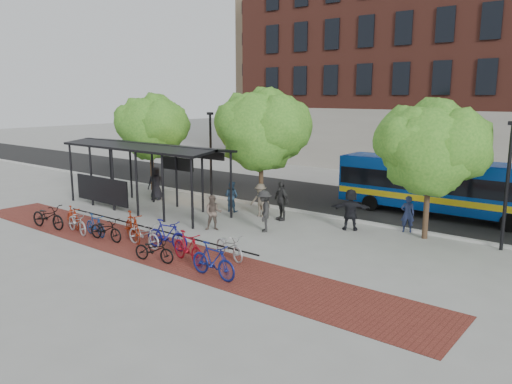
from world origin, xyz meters
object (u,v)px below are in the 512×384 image
Objects in this scene: lamp_post_right at (507,183)px; bike_5 at (133,227)px; pedestrian_9 at (264,211)px; bike_10 at (229,246)px; bus_shelter at (143,154)px; pedestrian_4 at (281,200)px; tree_c at (433,145)px; bus at (443,184)px; tree_a at (152,125)px; bike_4 at (106,229)px; bike_6 at (144,234)px; bike_1 at (73,218)px; bike_11 at (213,261)px; lamp_post_left at (211,153)px; bike_0 at (48,216)px; bike_9 at (188,247)px; pedestrian_0 at (156,183)px; bike_3 at (95,225)px; bike_2 at (77,222)px; pedestrian_2 at (231,196)px; pedestrian_5 at (351,209)px; bike_8 at (154,250)px; tree_b at (263,127)px; pedestrian_8 at (213,213)px; pedestrian_3 at (261,200)px; pedestrian_7 at (408,214)px.

lamp_post_right reaches higher than bike_5.
bike_5 is 1.10× the size of pedestrian_9.
bike_5 is 1.10× the size of bike_10.
bus_shelter is 8.06m from pedestrian_4.
tree_c is 5.15m from bus.
bike_5 is at bearing -44.38° from tree_a.
bike_4 is at bearing -126.65° from bus.
bike_5 is 1.00m from bike_6.
bike_11 is (9.50, -0.59, 0.09)m from bike_1.
lamp_post_left reaches higher than bike_0.
bus is at bearing -8.95° from bike_9.
pedestrian_4 is (7.57, 8.03, 0.43)m from bike_0.
pedestrian_0 is (-1.14, 7.44, 0.41)m from bike_0.
bike_11 is at bearing -97.89° from bike_6.
bike_2 is at bearing 109.58° from bike_3.
lamp_post_left is 2.64× the size of bike_9.
tree_c reaches higher than pedestrian_2.
pedestrian_5 is (-3.28, -0.83, -3.09)m from tree_c.
bike_8 is (-9.75, -9.62, -2.29)m from lamp_post_right.
bike_6 is 9.29m from pedestrian_5.
tree_b is 3.33× the size of bike_9.
bus is 15.12m from bike_8.
lamp_post_right is 3.13× the size of pedestrian_8.
bike_2 is at bearing -130.00° from pedestrian_3.
tree_a is 12.74m from pedestrian_9.
pedestrian_0 reaches higher than bike_3.
bike_1 is 12.85m from pedestrian_5.
bus_shelter reaches higher than bike_8.
bike_11 reaches higher than bike_2.
pedestrian_9 is at bearing -28.68° from lamp_post_left.
bike_6 is 1.14× the size of bike_8.
pedestrian_9 is at bearing 2.22° from bus_shelter.
bike_2 is at bearing 87.96° from bike_4.
pedestrian_9 is (-1.32, 3.86, 0.46)m from bike_10.
bus is 19.36m from bike_0.
pedestrian_4 is (3.75, 7.55, 0.50)m from bike_4.
bike_1 is at bearing 7.58° from pedestrian_5.
bus_shelter is 6.21× the size of pedestrian_3.
bike_2 is at bearing -86.25° from bike_0.
bike_0 is 9.72m from bike_10.
lamp_post_left and lamp_post_right have the same top height.
pedestrian_4 is 1.18× the size of pedestrian_7.
bike_2 is at bearing -144.47° from tree_c.
bike_1 is at bearing -151.54° from lamp_post_right.
pedestrian_5 reaches higher than bike_10.
pedestrian_4 is at bearing -25.79° from bike_2.
lamp_post_right is 3.06× the size of pedestrian_7.
pedestrian_4 is 3.72m from pedestrian_8.
bike_4 is (2.89, -0.22, -0.02)m from bike_1.
bike_10 is at bearing -20.80° from bus_shelter.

